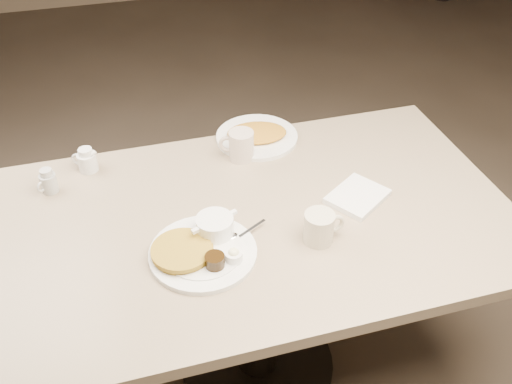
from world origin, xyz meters
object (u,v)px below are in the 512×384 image
object	(u,v)px
coffee_mug_far	(241,145)
hash_plate	(257,136)
main_plate	(203,246)
creamer_right	(87,160)
coffee_mug_near	(320,227)
creamer_left	(48,182)
diner_table	(258,256)

from	to	relation	value
coffee_mug_far	hash_plate	bearing A→B (deg)	49.38
main_plate	creamer_right	xyz separation A→B (m)	(-0.28, 0.47, 0.01)
coffee_mug_near	creamer_left	xyz separation A→B (m)	(-0.72, 0.43, -0.01)
creamer_left	creamer_right	distance (m)	0.14
coffee_mug_near	creamer_right	size ratio (longest dim) A/B	1.45
hash_plate	creamer_right	bearing A→B (deg)	-177.36
coffee_mug_near	creamer_right	distance (m)	0.79
coffee_mug_near	creamer_right	bearing A→B (deg)	139.61
coffee_mug_near	diner_table	bearing A→B (deg)	132.66
coffee_mug_near	creamer_left	size ratio (longest dim) A/B	1.52
creamer_right	hash_plate	bearing A→B (deg)	2.64
main_plate	coffee_mug_near	size ratio (longest dim) A/B	3.17
coffee_mug_far	hash_plate	distance (m)	0.13
diner_table	creamer_right	distance (m)	0.62
coffee_mug_far	main_plate	bearing A→B (deg)	-117.71
creamer_left	coffee_mug_far	bearing A→B (deg)	1.02
creamer_right	hash_plate	size ratio (longest dim) A/B	0.26
coffee_mug_far	creamer_left	distance (m)	0.61
diner_table	creamer_right	bearing A→B (deg)	141.94
diner_table	hash_plate	world-z (taller)	hash_plate
coffee_mug_far	hash_plate	world-z (taller)	coffee_mug_far
coffee_mug_far	creamer_left	bearing A→B (deg)	-178.98
coffee_mug_near	creamer_right	world-z (taller)	coffee_mug_near
coffee_mug_far	creamer_left	size ratio (longest dim) A/B	1.58
main_plate	coffee_mug_far	distance (m)	0.45
diner_table	coffee_mug_near	size ratio (longest dim) A/B	12.35
coffee_mug_near	hash_plate	size ratio (longest dim) A/B	0.38
diner_table	creamer_left	xyz separation A→B (m)	(-0.58, 0.28, 0.21)
main_plate	hash_plate	bearing A→B (deg)	59.46
creamer_right	diner_table	bearing A→B (deg)	-38.06
diner_table	hash_plate	bearing A→B (deg)	74.50
diner_table	creamer_right	xyz separation A→B (m)	(-0.46, 0.36, 0.21)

